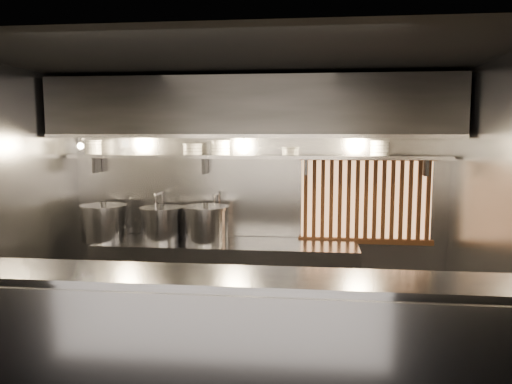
% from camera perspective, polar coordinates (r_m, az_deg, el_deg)
% --- Properties ---
extents(floor, '(4.50, 4.50, 0.00)m').
position_cam_1_polar(floor, '(4.97, -2.14, -18.91)').
color(floor, black).
rests_on(floor, ground).
extents(ceiling, '(4.50, 4.50, 0.00)m').
position_cam_1_polar(ceiling, '(4.53, -2.30, 14.97)').
color(ceiling, black).
rests_on(ceiling, wall_back).
extents(wall_back, '(4.50, 0.00, 4.50)m').
position_cam_1_polar(wall_back, '(6.01, -0.02, -0.44)').
color(wall_back, gray).
rests_on(wall_back, floor).
extents(wall_left, '(0.00, 3.00, 3.00)m').
position_cam_1_polar(wall_left, '(5.37, -26.70, -2.03)').
color(wall_left, gray).
rests_on(wall_left, floor).
extents(wall_right, '(0.00, 3.00, 3.00)m').
position_cam_1_polar(wall_right, '(4.75, 25.72, -3.03)').
color(wall_right, gray).
rests_on(wall_right, floor).
extents(serving_counter, '(4.50, 0.56, 1.13)m').
position_cam_1_polar(serving_counter, '(3.88, -4.43, -17.43)').
color(serving_counter, '#949499').
rests_on(serving_counter, floor).
extents(cooking_bench, '(3.00, 0.70, 0.90)m').
position_cam_1_polar(cooking_bench, '(5.90, -3.39, -10.04)').
color(cooking_bench, '#949499').
rests_on(cooking_bench, floor).
extents(bowl_shelf, '(4.40, 0.34, 0.04)m').
position_cam_1_polar(bowl_shelf, '(5.79, -0.23, 4.06)').
color(bowl_shelf, '#949499').
rests_on(bowl_shelf, wall_back).
extents(exhaust_hood, '(4.40, 0.81, 0.65)m').
position_cam_1_polar(exhaust_hood, '(5.58, -0.51, 9.55)').
color(exhaust_hood, '#2D2D30').
rests_on(exhaust_hood, ceiling).
extents(wood_screen, '(1.56, 0.09, 1.04)m').
position_cam_1_polar(wood_screen, '(5.96, 12.44, -0.85)').
color(wood_screen, '#FFB672').
rests_on(wood_screen, wall_back).
extents(faucet_left, '(0.04, 0.30, 0.50)m').
position_cam_1_polar(faucet_left, '(6.14, -10.90, -1.29)').
color(faucet_left, silver).
rests_on(faucet_left, wall_back).
extents(faucet_right, '(0.04, 0.30, 0.50)m').
position_cam_1_polar(faucet_right, '(5.96, -4.47, -1.42)').
color(faucet_right, silver).
rests_on(faucet_right, wall_back).
extents(heat_lamp, '(0.25, 0.35, 0.20)m').
position_cam_1_polar(heat_lamp, '(5.88, -19.60, 5.53)').
color(heat_lamp, '#949499').
rests_on(heat_lamp, exhaust_hood).
extents(pendant_bulb, '(0.09, 0.09, 0.19)m').
position_cam_1_polar(pendant_bulb, '(5.69, -1.38, 4.83)').
color(pendant_bulb, '#2D2D30').
rests_on(pendant_bulb, exhaust_hood).
extents(stock_pot_left, '(0.67, 0.67, 0.46)m').
position_cam_1_polar(stock_pot_left, '(6.13, -16.99, -3.34)').
color(stock_pot_left, '#949499').
rests_on(stock_pot_left, cooking_bench).
extents(stock_pot_mid, '(0.54, 0.54, 0.43)m').
position_cam_1_polar(stock_pot_mid, '(5.95, -10.69, -3.56)').
color(stock_pot_mid, '#949499').
rests_on(stock_pot_mid, cooking_bench).
extents(stock_pot_right, '(0.64, 0.64, 0.46)m').
position_cam_1_polar(stock_pot_right, '(5.78, -5.74, -3.66)').
color(stock_pot_right, '#949499').
rests_on(stock_pot_right, cooking_bench).
extents(bowl_stack_0, '(0.21, 0.21, 0.17)m').
position_cam_1_polar(bowl_stack_0, '(6.33, -18.11, 4.90)').
color(bowl_stack_0, white).
rests_on(bowl_stack_0, bowl_shelf).
extents(bowl_stack_1, '(0.24, 0.24, 0.13)m').
position_cam_1_polar(bowl_stack_1, '(5.92, -7.24, 4.89)').
color(bowl_stack_1, white).
rests_on(bowl_stack_1, bowl_shelf).
extents(bowl_stack_2, '(0.24, 0.24, 0.17)m').
position_cam_1_polar(bowl_stack_2, '(5.85, -4.07, 5.09)').
color(bowl_stack_2, white).
rests_on(bowl_stack_2, bowl_shelf).
extents(bowl_stack_3, '(0.20, 0.20, 0.09)m').
position_cam_1_polar(bowl_stack_3, '(5.76, 3.96, 4.69)').
color(bowl_stack_3, white).
rests_on(bowl_stack_3, bowl_shelf).
extents(bowl_stack_4, '(0.22, 0.22, 0.17)m').
position_cam_1_polar(bowl_stack_4, '(5.80, 13.93, 4.90)').
color(bowl_stack_4, white).
rests_on(bowl_stack_4, bowl_shelf).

